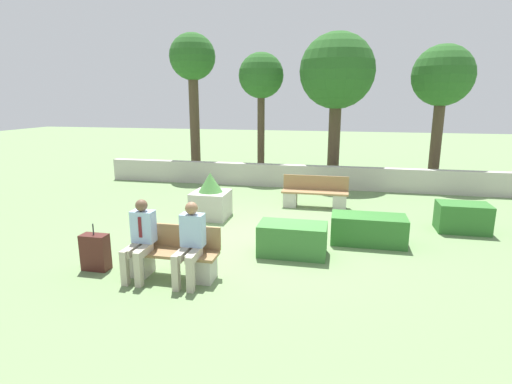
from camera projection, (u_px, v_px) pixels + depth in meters
ground_plane at (268, 238)px, 8.62m from camera, size 60.00×60.00×0.00m
perimeter_wall at (297, 176)px, 13.55m from camera, size 13.57×0.30×0.76m
bench_front at (172, 258)px, 6.73m from camera, size 1.60×0.49×0.85m
bench_left_side at (315, 195)px, 11.07m from camera, size 1.82×0.49×0.85m
person_seated_man at (140, 236)px, 6.60m from camera, size 0.38×0.63×1.33m
person_seated_woman at (190, 239)px, 6.42m from camera, size 0.38×0.63×1.33m
hedge_block_near_left at (463, 217)px, 9.02m from camera, size 1.10×0.68×0.65m
hedge_block_near_right at (368, 229)px, 8.28m from camera, size 1.51×0.70×0.60m
hedge_block_mid_left at (292, 239)px, 7.67m from camera, size 1.30×0.70×0.62m
planter_corner_left at (211, 199)px, 10.05m from camera, size 0.89×0.89×1.15m
suitcase at (95, 252)px, 6.99m from camera, size 0.47×0.25×0.84m
tree_leftmost at (193, 63)px, 14.95m from camera, size 1.72×1.72×5.34m
tree_center_left at (261, 78)px, 14.60m from camera, size 1.65×1.65×4.60m
tree_center_right at (337, 73)px, 13.88m from camera, size 2.62×2.62×5.20m
tree_rightmost at (443, 78)px, 13.47m from camera, size 2.05×2.05×4.74m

